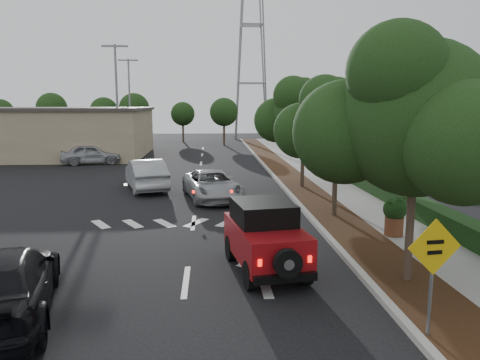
{
  "coord_description": "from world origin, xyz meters",
  "views": [
    {
      "loc": [
        0.63,
        -11.48,
        4.53
      ],
      "look_at": [
        1.59,
        3.0,
        2.14
      ],
      "focal_mm": 35.0,
      "sensor_mm": 36.0,
      "label": 1
    }
  ],
  "objects": [
    {
      "name": "light_pole_a",
      "position": [
        -6.5,
        26.0,
        0.0
      ],
      "size": [
        2.0,
        0.22,
        9.0
      ],
      "primitive_type": null,
      "color": "slate",
      "rests_on": "ground"
    },
    {
      "name": "street_tree_mid",
      "position": [
        5.6,
        6.5,
        0.0
      ],
      "size": [
        3.2,
        3.2,
        5.32
      ],
      "primitive_type": null,
      "color": "black",
      "rests_on": "ground"
    },
    {
      "name": "hedge",
      "position": [
        8.9,
        12.0,
        0.4
      ],
      "size": [
        0.8,
        70.0,
        0.8
      ],
      "primitive_type": "cube",
      "color": "black",
      "rests_on": "ground"
    },
    {
      "name": "red_jeep",
      "position": [
        2.1,
        0.81,
        0.96
      ],
      "size": [
        2.14,
        3.83,
        1.89
      ],
      "rotation": [
        0.0,
        0.0,
        0.16
      ],
      "color": "black",
      "rests_on": "ground"
    },
    {
      "name": "sidewalk",
      "position": [
        7.5,
        12.0,
        0.06
      ],
      "size": [
        2.0,
        70.0,
        0.12
      ],
      "primitive_type": "cube",
      "color": "gray",
      "rests_on": "ground"
    },
    {
      "name": "silver_sedan_oncoming",
      "position": [
        -2.72,
        13.27,
        0.8
      ],
      "size": [
        2.97,
        5.16,
        1.61
      ],
      "primitive_type": "imported",
      "rotation": [
        0.0,
        0.0,
        3.42
      ],
      "color": "#ACAFB4",
      "rests_on": "ground"
    },
    {
      "name": "street_tree_near",
      "position": [
        5.6,
        -0.5,
        0.0
      ],
      "size": [
        3.8,
        3.8,
        5.92
      ],
      "primitive_type": null,
      "color": "black",
      "rests_on": "ground"
    },
    {
      "name": "commercial_building",
      "position": [
        -16.0,
        30.0,
        2.0
      ],
      "size": [
        22.0,
        12.0,
        4.0
      ],
      "primitive_type": "cube",
      "color": "gray",
      "rests_on": "ground"
    },
    {
      "name": "light_pole_b",
      "position": [
        -7.5,
        38.0,
        0.0
      ],
      "size": [
        2.0,
        0.22,
        9.0
      ],
      "primitive_type": null,
      "color": "slate",
      "rests_on": "ground"
    },
    {
      "name": "terracotta_planter",
      "position": [
        6.82,
        3.42,
        0.91
      ],
      "size": [
        0.77,
        0.77,
        1.35
      ],
      "rotation": [
        0.0,
        0.0,
        -0.01
      ],
      "color": "brown",
      "rests_on": "ground"
    },
    {
      "name": "silver_suv_ahead",
      "position": [
        0.75,
        10.49,
        0.68
      ],
      "size": [
        3.2,
        5.23,
        1.35
      ],
      "primitive_type": "imported",
      "rotation": [
        0.0,
        0.0,
        0.21
      ],
      "color": "#9C9FA3",
      "rests_on": "ground"
    },
    {
      "name": "transmission_tower",
      "position": [
        6.0,
        48.0,
        0.0
      ],
      "size": [
        7.0,
        4.0,
        28.0
      ],
      "primitive_type": null,
      "color": "slate",
      "rests_on": "ground"
    },
    {
      "name": "parked_suv",
      "position": [
        -8.21,
        24.13,
        0.75
      ],
      "size": [
        4.69,
        2.62,
        1.51
      ],
      "primitive_type": "imported",
      "rotation": [
        0.0,
        0.0,
        1.77
      ],
      "color": "#A1A2A8",
      "rests_on": "ground"
    },
    {
      "name": "planting_strip",
      "position": [
        5.6,
        12.0,
        0.06
      ],
      "size": [
        1.8,
        70.0,
        0.12
      ],
      "primitive_type": "cube",
      "color": "black",
      "rests_on": "ground"
    },
    {
      "name": "curb",
      "position": [
        4.6,
        12.0,
        0.07
      ],
      "size": [
        0.2,
        70.0,
        0.15
      ],
      "primitive_type": "cube",
      "color": "#9E9B93",
      "rests_on": "ground"
    },
    {
      "name": "speed_hump_sign",
      "position": [
        4.8,
        -3.35,
        1.6
      ],
      "size": [
        1.08,
        0.16,
        2.31
      ],
      "rotation": [
        0.0,
        0.0,
        0.12
      ],
      "color": "slate",
      "rests_on": "ground"
    },
    {
      "name": "ground",
      "position": [
        0.0,
        0.0,
        0.0
      ],
      "size": [
        120.0,
        120.0,
        0.0
      ],
      "primitive_type": "plane",
      "color": "black",
      "rests_on": "ground"
    },
    {
      "name": "street_tree_far",
      "position": [
        5.6,
        13.0,
        0.0
      ],
      "size": [
        3.4,
        3.4,
        5.62
      ],
      "primitive_type": null,
      "color": "black",
      "rests_on": "ground"
    }
  ]
}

